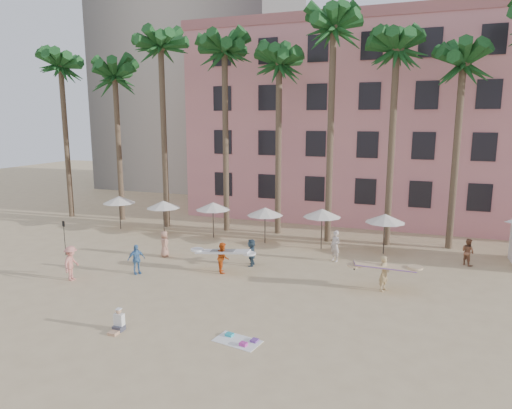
{
  "coord_description": "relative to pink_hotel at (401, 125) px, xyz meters",
  "views": [
    {
      "loc": [
        8.92,
        -16.66,
        8.55
      ],
      "look_at": [
        0.7,
        6.0,
        4.0
      ],
      "focal_mm": 32.0,
      "sensor_mm": 36.0,
      "label": 1
    }
  ],
  "objects": [
    {
      "name": "paddle",
      "position": [
        -18.99,
        -20.56,
        -6.59
      ],
      "size": [
        0.18,
        0.04,
        2.23
      ],
      "color": "black",
      "rests_on": "ground"
    },
    {
      "name": "pink_hotel",
      "position": [
        0.0,
        0.0,
        0.0
      ],
      "size": [
        35.0,
        14.0,
        16.0
      ],
      "primitive_type": "cube",
      "color": "pink",
      "rests_on": "ground"
    },
    {
      "name": "palm_row",
      "position": [
        -6.49,
        -11.0,
        4.97
      ],
      "size": [
        44.4,
        5.4,
        16.3
      ],
      "color": "brown",
      "rests_on": "ground"
    },
    {
      "name": "carrier_yellow",
      "position": [
        0.52,
        -19.94,
        -6.98
      ],
      "size": [
        3.08,
        1.42,
        1.82
      ],
      "color": "tan",
      "rests_on": "ground"
    },
    {
      "name": "ground",
      "position": [
        -7.0,
        -26.0,
        -8.0
      ],
      "size": [
        120.0,
        120.0,
        0.0
      ],
      "primitive_type": "plane",
      "color": "#D1B789",
      "rests_on": "ground"
    },
    {
      "name": "umbrella_row",
      "position": [
        -10.0,
        -13.5,
        -5.67
      ],
      "size": [
        22.5,
        2.7,
        2.73
      ],
      "color": "#332B23",
      "rests_on": "ground"
    },
    {
      "name": "carrier_white",
      "position": [
        -8.25,
        -20.13,
        -7.07
      ],
      "size": [
        3.13,
        1.05,
        1.73
      ],
      "color": "#E35B17",
      "rests_on": "ground"
    },
    {
      "name": "seated_man",
      "position": [
        -9.3,
        -28.24,
        -7.68
      ],
      "size": [
        0.41,
        0.72,
        0.94
      ],
      "color": "#3F3F4C",
      "rests_on": "ground"
    },
    {
      "name": "beachgoers",
      "position": [
        -8.79,
        -19.68,
        -7.13
      ],
      "size": [
        21.17,
        11.23,
        1.91
      ],
      "color": "beige",
      "rests_on": "ground"
    },
    {
      "name": "beach_towel",
      "position": [
        -4.33,
        -27.39,
        -7.97
      ],
      "size": [
        1.95,
        1.31,
        0.14
      ],
      "color": "white",
      "rests_on": "ground"
    }
  ]
}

